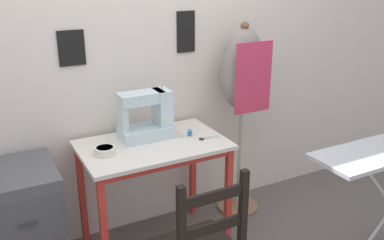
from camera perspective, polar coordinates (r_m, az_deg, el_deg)
name	(u,v)px	position (r m, az deg, el deg)	size (l,w,h in m)	color
wall_back	(129,53)	(2.88, -8.35, 8.81)	(10.00, 0.06, 2.55)	silver
sewing_table	(154,160)	(2.75, -5.08, -5.29)	(0.92, 0.58, 0.76)	silver
sewing_machine	(148,116)	(2.75, -5.83, 0.51)	(0.35, 0.19, 0.34)	silver
fabric_bowl	(105,151)	(2.58, -11.54, -4.04)	(0.12, 0.12, 0.05)	silver
scissors	(206,138)	(2.77, 1.94, -2.46)	(0.15, 0.05, 0.01)	silver
thread_spool_near_machine	(181,134)	(2.79, -1.43, -1.93)	(0.04, 0.04, 0.04)	silver
thread_spool_mid_table	(190,133)	(2.80, -0.31, -1.73)	(0.04, 0.04, 0.04)	#2875C1
filing_cabinet	(26,226)	(2.78, -21.31, -13.07)	(0.41, 0.51, 0.74)	#4C4C51
dress_form	(243,79)	(3.08, 6.80, 5.40)	(0.34, 0.32, 1.46)	#846647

